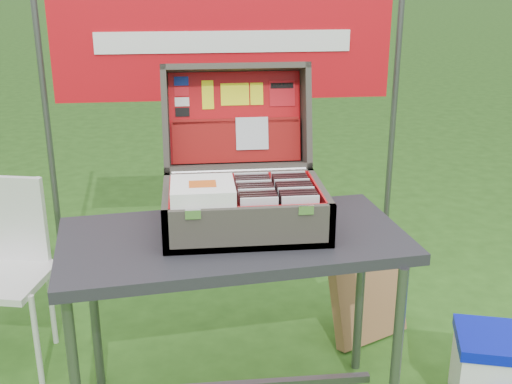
{
  "coord_description": "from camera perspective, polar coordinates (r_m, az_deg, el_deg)",
  "views": [
    {
      "loc": [
        -0.18,
        -1.98,
        1.64
      ],
      "look_at": [
        0.04,
        0.1,
        0.9
      ],
      "focal_mm": 45.0,
      "sensor_mm": 36.0,
      "label": 1
    }
  ],
  "objects": [
    {
      "name": "suitcase_base_wall_back",
      "position": [
        2.45,
        -1.45,
        0.1
      ],
      "size": [
        0.57,
        0.02,
        0.15
      ],
      "primitive_type": "cube",
      "color": "#464239",
      "rests_on": "table_top"
    },
    {
      "name": "songbook_6",
      "position": [
        2.15,
        -4.77,
        0.34
      ],
      "size": [
        0.21,
        0.21,
        0.0
      ],
      "primitive_type": "cube",
      "color": "white",
      "rests_on": "suitcase_base_wall_front"
    },
    {
      "name": "cd_left_12",
      "position": [
        2.37,
        -0.44,
        0.05
      ],
      "size": [
        0.13,
        0.01,
        0.14
      ],
      "primitive_type": "cube",
      "color": "silver",
      "rests_on": "suitcase_liner_floor"
    },
    {
      "name": "cooler_body",
      "position": [
        2.74,
        20.97,
        -15.14
      ],
      "size": [
        0.41,
        0.35,
        0.28
      ],
      "primitive_type": "cube",
      "rotation": [
        0.0,
        0.0,
        -0.29
      ],
      "color": "white",
      "rests_on": "ground"
    },
    {
      "name": "suitcase_lid_rim_near",
      "position": [
        2.51,
        -1.63,
        2.27
      ],
      "size": [
        0.57,
        0.15,
        0.06
      ],
      "primitive_type": "cube",
      "rotation": [
        -1.8,
        0.0,
        0.0
      ],
      "color": "#464239",
      "rests_on": "suitcase_lid_back"
    },
    {
      "name": "cd_right_8",
      "position": [
        2.3,
        3.18,
        -0.56
      ],
      "size": [
        0.13,
        0.01,
        0.14
      ],
      "primitive_type": "cube",
      "color": "silver",
      "rests_on": "suitcase_liner_floor"
    },
    {
      "name": "chair_seat",
      "position": [
        2.88,
        -21.77,
        -7.23
      ],
      "size": [
        0.44,
        0.44,
        0.03
      ],
      "primitive_type": "cube",
      "rotation": [
        0.0,
        0.0,
        -0.23
      ],
      "color": "silver",
      "rests_on": "ground"
    },
    {
      "name": "cd_left_0",
      "position": [
        2.12,
        0.29,
        -2.34
      ],
      "size": [
        0.13,
        0.01,
        0.14
      ],
      "primitive_type": "cube",
      "color": "silver",
      "rests_on": "suitcase_liner_floor"
    },
    {
      "name": "songbook_7",
      "position": [
        2.15,
        -4.78,
        0.46
      ],
      "size": [
        0.21,
        0.21,
        0.0
      ],
      "primitive_type": "cube",
      "color": "white",
      "rests_on": "suitcase_base_wall_front"
    },
    {
      "name": "banner_text",
      "position": [
        3.08,
        -2.85,
        13.19
      ],
      "size": [
        1.2,
        0.0,
        0.1
      ],
      "primitive_type": "cube",
      "color": "white",
      "rests_on": "banner"
    },
    {
      "name": "cooler_lid",
      "position": [
        2.65,
        21.39,
        -12.26
      ],
      "size": [
        0.43,
        0.37,
        0.04
      ],
      "primitive_type": "cube",
      "rotation": [
        0.0,
        0.0,
        -0.29
      ],
      "color": "#0613AE",
      "rests_on": "cooler_body"
    },
    {
      "name": "table_leg_fl",
      "position": [
        2.26,
        -15.78,
        -15.94
      ],
      "size": [
        0.04,
        0.04,
        0.71
      ],
      "primitive_type": "cylinder",
      "color": "#59595B",
      "rests_on": "ground"
    },
    {
      "name": "cd_left_6",
      "position": [
        2.24,
        -0.09,
        -1.08
      ],
      "size": [
        0.13,
        0.01,
        0.14
      ],
      "primitive_type": "cube",
      "color": "black",
      "rests_on": "suitcase_liner_floor"
    },
    {
      "name": "suitcase_base_wall_left",
      "position": [
        2.26,
        -7.94,
        -1.75
      ],
      "size": [
        0.02,
        0.41,
        0.15
      ],
      "primitive_type": "cube",
      "color": "#464239",
      "rests_on": "table_top"
    },
    {
      "name": "cd_right_1",
      "position": [
        2.16,
        3.84,
        -1.97
      ],
      "size": [
        0.13,
        0.01,
        0.14
      ],
      "primitive_type": "cube",
      "color": "black",
      "rests_on": "suitcase_liner_floor"
    },
    {
      "name": "chair_leg_br",
      "position": [
        3.07,
        -17.73,
        -9.37
      ],
      "size": [
        0.02,
        0.02,
        0.41
      ],
      "primitive_type": "cylinder",
      "color": "silver",
      "rests_on": "ground"
    },
    {
      "name": "cd_right_6",
      "position": [
        2.26,
        3.36,
        -0.94
      ],
      "size": [
        0.13,
        0.01,
        0.14
      ],
      "primitive_type": "cube",
      "color": "black",
      "rests_on": "suitcase_liner_floor"
    },
    {
      "name": "cd_right_0",
      "position": [
        2.14,
        3.94,
        -2.19
      ],
      "size": [
        0.13,
        0.01,
        0.14
      ],
      "primitive_type": "cube",
      "color": "silver",
      "rests_on": "suitcase_liner_floor"
    },
    {
      "name": "cd_left_1",
      "position": [
        2.14,
        0.23,
        -2.12
      ],
      "size": [
        0.13,
        0.01,
        0.14
      ],
      "primitive_type": "cube",
      "color": "black",
      "rests_on": "suitcase_liner_floor"
    },
    {
      "name": "suitcase_base_wall_right",
      "position": [
        2.31,
        5.72,
        -1.22
      ],
      "size": [
        0.02,
        0.41,
        0.15
      ],
      "primitive_type": "cube",
      "color": "#464239",
      "rests_on": "table_top"
    },
    {
      "name": "cd_left_5",
      "position": [
        2.22,
        -0.03,
        -1.28
      ],
      "size": [
        0.13,
        0.01,
        0.14
      ],
      "primitive_type": "cube",
      "color": "black",
      "rests_on": "suitcase_liner_floor"
    },
    {
      "name": "lid_sticker_band_bar",
      "position": [
        2.57,
        2.32,
        9.43
      ],
      "size": [
        0.09,
        0.01,
        0.02
      ],
      "primitive_type": "cube",
      "rotation": [
        -1.8,
        0.0,
        0.0
      ],
      "color": "black",
      "rests_on": "suitcase_lid_liner"
    },
    {
      "name": "cd_left_7",
      "position": [
        2.26,
        -0.15,
        -0.88
      ],
      "size": [
        0.13,
        0.01,
        0.14
      ],
      "primitive_type": "cube",
      "color": "black",
      "rests_on": "suitcase_liner_floor"
    },
    {
      "name": "suitcase_base_wall_front",
      "position": [
        2.09,
        -0.56,
        -3.36
      ],
      "size": [
        0.57,
        0.02,
        0.15
      ],
      "primitive_type": "cube",
      "color": "#464239",
      "rests_on": "table_top"
    },
    {
      "name": "cd_right_11",
      "position": [
        2.36,
        2.92,
        -0.01
      ],
      "size": [
        0.13,
        0.01,
        0.14
      ],
      "primitive_type": "cube",
      "color": "black",
      "rests_on": "suitcase_liner_floor"
    },
    {
      "name": "cd_right_10",
      "position": [
        2.34,
        3.0,
        -0.19
      ],
      "size": [
        0.13,
        0.01,
        0.14
      ],
      "primitive_type": "cube",
      "color": "black",
      "rests_on": "suitcase_liner_floor"
    },
    {
      "name": "banner",
      "position": [
        3.09,
        -2.86,
        13.22
      ],
      "size": [
        1.6,
        0.02,
        0.55
      ],
      "primitive_type": "cube",
      "color": "#B60B13",
      "rests_on": "banner_post_left"
    },
    {
      "name": "cd_left_10",
      "position": [
        2.33,
        -0.33,
        -0.31
      ],
      "size": [
        0.13,
        0.01,
        0.14
      ],
      "primitive_type": "cube",
      "color": "black",
      "rests_on": "suitcase_liner_floor"
    },
    {
      "name": "chair_upright_right",
      "position": [
        2.92,
        -18.46,
        -2.32
      ],
      "size": [
        0.02,
        0.02,
        0.38
      ],
      "primitive_type": "cylinder",
      "color": "silver",
      "rests_on": "chair_seat"
    },
    {
      "name": "suitcase",
      "position": [
        2.26,
        -1.21,
        3.51
      ],
      "size": [
        0.57,
        0.57,
        0.53
      ],
      "primitive_type": null,
      "color": "#464239",
      "rests_on": "table"
    },
    {
      "name": "lid_card_neon_main",
      "position": [
        2.55,
        -1.89,
        8.67
      ],
      "size": [
        0.11,
        0.02,
        0.08
      ],
      "primitive_type": "cube",
      "rotation": [
        -1.8,
        0.0,
        0.0
      ],
      "color": "yellow",
      "rests_on": "suitcase_lid_liner"
    },
    {
      "name": "lid_sticker_cc_c",
      "position": [
        2.54,
        -6.59,
        7.96
      ],
      "size": [
        0.06,
        0.01,
        0.03
      ],
      "primitive_type": "cube",
      "rotation": [
        -1.8,
        0.0,
        0.0
      ],
      "color": "white",
      "rests_on": "suitcase_lid_liner"
    },
    {
      "name": "suitcase_lid_liner",
      "position": [
        2.55,
        -1.84,
        6.64
      ],
      "size": [
        0.52,
        0.09,
        0.35
      ],
      "primitive_type": "cube",
      "rotation": [
        -1.8,
        0.0,
        0.0
      ],
      "color": "red",
      "rests_on": "suitcase_lid_back"
    },
    {
      "name": "chair",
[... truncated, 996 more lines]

